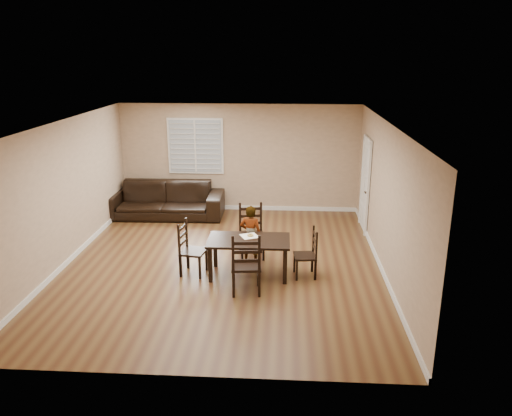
# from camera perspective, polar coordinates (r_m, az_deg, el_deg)

# --- Properties ---
(ground) EXTENTS (7.00, 7.00, 0.00)m
(ground) POSITION_cam_1_polar(r_m,az_deg,el_deg) (9.70, -3.77, -6.37)
(ground) COLOR brown
(ground) RESTS_ON ground
(room) EXTENTS (6.04, 7.04, 2.72)m
(room) POSITION_cam_1_polar(r_m,az_deg,el_deg) (9.29, -3.63, 4.32)
(room) COLOR tan
(room) RESTS_ON ground
(dining_table) EXTENTS (1.48, 0.84, 0.69)m
(dining_table) POSITION_cam_1_polar(r_m,az_deg,el_deg) (9.00, -0.83, -4.14)
(dining_table) COLOR black
(dining_table) RESTS_ON ground
(chair_near) EXTENTS (0.55, 0.53, 1.07)m
(chair_near) POSITION_cam_1_polar(r_m,az_deg,el_deg) (9.93, -0.58, -2.73)
(chair_near) COLOR black
(chair_near) RESTS_ON ground
(chair_far) EXTENTS (0.53, 0.50, 1.09)m
(chair_far) POSITION_cam_1_polar(r_m,az_deg,el_deg) (8.30, -1.13, -6.86)
(chair_far) COLOR black
(chair_far) RESTS_ON ground
(chair_left) EXTENTS (0.49, 0.51, 1.00)m
(chair_left) POSITION_cam_1_polar(r_m,az_deg,el_deg) (9.21, -7.89, -4.76)
(chair_left) COLOR black
(chair_left) RESTS_ON ground
(chair_right) EXTENTS (0.43, 0.45, 0.91)m
(chair_right) POSITION_cam_1_polar(r_m,az_deg,el_deg) (9.07, 6.30, -5.34)
(chair_right) COLOR black
(chair_right) RESTS_ON ground
(child) EXTENTS (0.47, 0.36, 1.16)m
(child) POSITION_cam_1_polar(r_m,az_deg,el_deg) (9.50, -0.61, -3.08)
(child) COLOR gray
(child) RESTS_ON ground
(napkin) EXTENTS (0.39, 0.39, 0.00)m
(napkin) POSITION_cam_1_polar(r_m,az_deg,el_deg) (9.12, -0.76, -3.22)
(napkin) COLOR white
(napkin) RESTS_ON dining_table
(donut) EXTENTS (0.11, 0.11, 0.04)m
(donut) POSITION_cam_1_polar(r_m,az_deg,el_deg) (9.11, -0.65, -3.08)
(donut) COLOR #AF873E
(donut) RESTS_ON napkin
(sofa) EXTENTS (2.90, 1.19, 0.84)m
(sofa) POSITION_cam_1_polar(r_m,az_deg,el_deg) (12.50, -10.41, 0.92)
(sofa) COLOR black
(sofa) RESTS_ON ground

